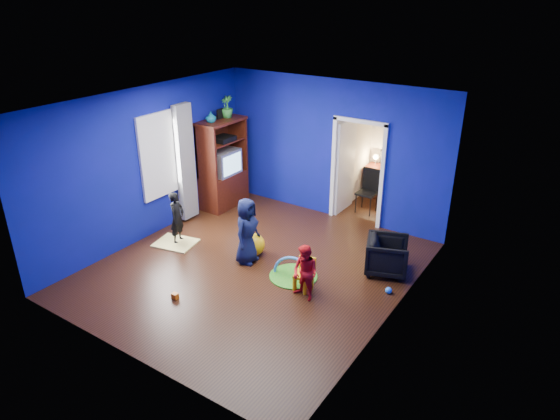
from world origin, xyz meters
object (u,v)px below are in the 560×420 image
Objects in this scene: play_mat at (293,276)px; crt_tv at (224,162)px; vase at (211,117)px; kid_chair at (303,276)px; child_navy at (247,231)px; toddler_red at (305,273)px; hopper_ball at (253,245)px; study_desk at (384,183)px; armchair at (387,255)px; folding_chair at (367,192)px; tv_armoire at (223,164)px; child_black at (177,218)px.

crt_tv is at bearing 149.09° from play_mat.
kid_chair is (3.27, -1.67, -1.82)m from vase.
child_navy is 2.43× the size of kid_chair.
hopper_ball is at bearing 168.14° from toddler_red.
kid_chair is 0.57× the size of study_desk.
armchair reaches higher than play_mat.
child_navy is at bearing -101.69° from study_desk.
hopper_ball is 0.46× the size of folding_chair.
tv_armoire is 0.06m from crt_tv.
child_navy is at bearing 94.60° from armchair.
tv_armoire reaches higher than study_desk.
armchair is 2.53m from folding_chair.
armchair is 3.95m from child_black.
crt_tv is (0.04, 0.30, -1.05)m from vase.
vase is 0.26× the size of study_desk.
armchair reaches higher than hopper_ball.
study_desk reaches higher than play_mat.
folding_chair is at bearing -50.42° from child_black.
study_desk is (2.82, 2.68, -1.70)m from vase.
crt_tv is at bearing -152.89° from folding_chair.
folding_chair is (2.82, 1.72, -1.61)m from vase.
crt_tv is at bearing 134.59° from kid_chair.
armchair is at bearing 40.20° from kid_chair.
child_black reaches higher than armchair.
child_navy reaches higher than kid_chair.
toddler_red reaches higher than study_desk.
crt_tv is at bearing 141.52° from hopper_ball.
armchair is at bearing -9.66° from crt_tv.
child_black reaches higher than kid_chair.
child_black is 2.44× the size of hopper_ball.
hopper_ball is at bearing 5.98° from child_navy.
kid_chair is at bearing -19.42° from hopper_ball.
crt_tv is 0.85× the size of play_mat.
kid_chair is 0.54× the size of folding_chair.
child_navy is 1.38× the size of study_desk.
play_mat is (0.97, 0.01, -0.60)m from child_navy.
child_navy is at bearing -36.25° from vase.
child_navy reaches higher than toddler_red.
child_navy is 1.14m from play_mat.
child_black is 1.25× the size of play_mat.
child_navy is (-2.21, -1.04, 0.29)m from armchair.
armchair is 0.86× the size of play_mat.
vase is 0.32× the size of crt_tv.
toddler_red is at bearing -111.70° from child_navy.
tv_armoire is 2.39× the size of play_mat.
tv_armoire reaches higher than folding_chair.
child_black is 2.26m from vase.
toddler_red is 1.05× the size of study_desk.
armchair is at bearing 19.17° from hopper_ball.
hopper_ball is at bearing 146.53° from kid_chair.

